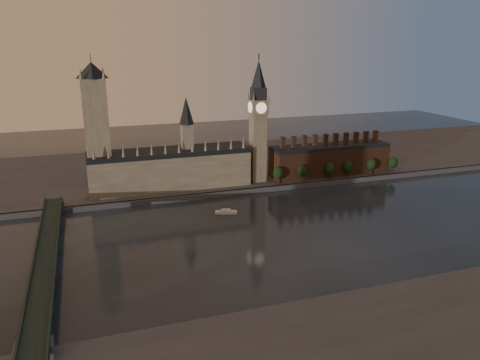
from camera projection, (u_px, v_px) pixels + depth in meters
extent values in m
plane|color=black|center=(303.00, 233.00, 305.14)|extent=(900.00, 900.00, 0.00)
cube|color=#46464B|center=(255.00, 190.00, 386.30)|extent=(900.00, 4.00, 4.00)
cube|color=#46464B|center=(223.00, 164.00, 468.03)|extent=(900.00, 180.00, 4.00)
cube|color=gray|center=(170.00, 171.00, 384.49)|extent=(130.00, 30.00, 28.00)
cube|color=black|center=(169.00, 152.00, 379.93)|extent=(130.00, 30.00, 4.00)
cube|color=gray|center=(187.00, 139.00, 381.69)|extent=(9.00, 9.00, 24.00)
cone|color=black|center=(186.00, 111.00, 375.14)|extent=(12.00, 12.00, 22.00)
cone|color=gray|center=(94.00, 153.00, 347.12)|extent=(2.60, 2.60, 10.00)
cone|color=gray|center=(109.00, 152.00, 350.41)|extent=(2.60, 2.60, 10.00)
cone|color=gray|center=(123.00, 151.00, 353.70)|extent=(2.60, 2.60, 10.00)
cone|color=gray|center=(138.00, 150.00, 356.99)|extent=(2.60, 2.60, 10.00)
cone|color=gray|center=(152.00, 149.00, 360.29)|extent=(2.60, 2.60, 10.00)
cone|color=gray|center=(165.00, 148.00, 363.58)|extent=(2.60, 2.60, 10.00)
cone|color=gray|center=(179.00, 147.00, 366.87)|extent=(2.60, 2.60, 10.00)
cone|color=gray|center=(192.00, 146.00, 370.17)|extent=(2.60, 2.60, 10.00)
cone|color=gray|center=(206.00, 145.00, 373.46)|extent=(2.60, 2.60, 10.00)
cone|color=gray|center=(218.00, 144.00, 376.75)|extent=(2.60, 2.60, 10.00)
cone|color=gray|center=(231.00, 143.00, 380.05)|extent=(2.60, 2.60, 10.00)
cone|color=gray|center=(244.00, 142.00, 383.34)|extent=(2.60, 2.60, 10.00)
cube|color=gray|center=(97.00, 138.00, 358.78)|extent=(18.00, 18.00, 90.00)
cone|color=black|center=(91.00, 70.00, 344.25)|extent=(24.00, 24.00, 12.00)
cylinder|color=#232326|center=(91.00, 62.00, 342.55)|extent=(0.50, 0.50, 12.00)
cone|color=gray|center=(80.00, 74.00, 335.10)|extent=(3.00, 3.00, 8.00)
cone|color=gray|center=(104.00, 73.00, 340.02)|extent=(3.00, 3.00, 8.00)
cone|color=gray|center=(80.00, 72.00, 349.63)|extent=(3.00, 3.00, 8.00)
cone|color=gray|center=(102.00, 72.00, 354.54)|extent=(3.00, 3.00, 8.00)
cube|color=gray|center=(258.00, 148.00, 398.70)|extent=(12.00, 12.00, 58.00)
cube|color=gray|center=(258.00, 107.00, 388.73)|extent=(14.00, 14.00, 12.00)
cube|color=#232326|center=(258.00, 94.00, 385.60)|extent=(11.00, 11.00, 10.00)
cone|color=black|center=(259.00, 74.00, 381.04)|extent=(13.00, 13.00, 22.00)
cylinder|color=#232326|center=(259.00, 57.00, 377.20)|extent=(1.00, 1.00, 5.00)
cylinder|color=beige|center=(261.00, 108.00, 382.20)|extent=(9.00, 0.50, 9.00)
cylinder|color=beige|center=(255.00, 106.00, 395.27)|extent=(9.00, 0.50, 9.00)
cylinder|color=beige|center=(250.00, 107.00, 386.52)|extent=(0.50, 9.00, 9.00)
cylinder|color=beige|center=(266.00, 106.00, 390.94)|extent=(0.50, 9.00, 9.00)
cone|color=gray|center=(254.00, 97.00, 378.27)|extent=(2.00, 2.00, 6.00)
cone|color=gray|center=(269.00, 97.00, 382.26)|extent=(2.00, 2.00, 6.00)
cone|color=gray|center=(248.00, 95.00, 390.08)|extent=(2.00, 2.00, 6.00)
cone|color=gray|center=(263.00, 95.00, 394.07)|extent=(2.00, 2.00, 6.00)
cube|color=#53311F|center=(329.00, 161.00, 425.03)|extent=(110.00, 25.00, 24.00)
cube|color=black|center=(330.00, 146.00, 421.19)|extent=(110.00, 25.00, 3.00)
cube|color=#53311F|center=(283.00, 143.00, 405.05)|extent=(3.50, 3.50, 9.00)
cube|color=#232326|center=(283.00, 138.00, 403.63)|extent=(4.20, 4.20, 1.00)
cube|color=#53311F|center=(294.00, 142.00, 408.26)|extent=(3.50, 3.50, 9.00)
cube|color=#232326|center=(294.00, 137.00, 406.83)|extent=(4.20, 4.20, 1.00)
cube|color=#53311F|center=(304.00, 142.00, 411.46)|extent=(3.50, 3.50, 9.00)
cube|color=#232326|center=(305.00, 136.00, 410.04)|extent=(4.20, 4.20, 1.00)
cube|color=#53311F|center=(315.00, 141.00, 414.67)|extent=(3.50, 3.50, 9.00)
cube|color=#232326|center=(315.00, 135.00, 413.24)|extent=(4.20, 4.20, 1.00)
cube|color=#53311F|center=(325.00, 140.00, 417.87)|extent=(3.50, 3.50, 9.00)
cube|color=#232326|center=(326.00, 135.00, 416.45)|extent=(4.20, 4.20, 1.00)
cube|color=#53311F|center=(336.00, 139.00, 421.08)|extent=(3.50, 3.50, 9.00)
cube|color=#232326|center=(336.00, 134.00, 419.66)|extent=(4.20, 4.20, 1.00)
cube|color=#53311F|center=(346.00, 139.00, 424.29)|extent=(3.50, 3.50, 9.00)
cube|color=#232326|center=(346.00, 133.00, 422.86)|extent=(4.20, 4.20, 1.00)
cube|color=#53311F|center=(356.00, 138.00, 427.49)|extent=(3.50, 3.50, 9.00)
cube|color=#232326|center=(356.00, 133.00, 426.07)|extent=(4.20, 4.20, 1.00)
cube|color=#53311F|center=(366.00, 137.00, 430.70)|extent=(3.50, 3.50, 9.00)
cube|color=#232326|center=(366.00, 132.00, 429.28)|extent=(4.20, 4.20, 1.00)
cube|color=#53311F|center=(376.00, 137.00, 433.91)|extent=(3.50, 3.50, 9.00)
cube|color=#232326|center=(376.00, 131.00, 432.48)|extent=(4.20, 4.20, 1.00)
cylinder|color=black|center=(278.00, 180.00, 396.69)|extent=(0.80, 0.80, 6.00)
ellipsoid|color=black|center=(278.00, 173.00, 394.83)|extent=(8.60, 8.60, 10.75)
cylinder|color=black|center=(302.00, 178.00, 403.07)|extent=(0.80, 0.80, 6.00)
ellipsoid|color=black|center=(302.00, 171.00, 401.22)|extent=(8.60, 8.60, 10.75)
cylinder|color=black|center=(330.00, 176.00, 410.05)|extent=(0.80, 0.80, 6.00)
ellipsoid|color=black|center=(330.00, 169.00, 408.20)|extent=(8.60, 8.60, 10.75)
cylinder|color=black|center=(347.00, 173.00, 417.54)|extent=(0.80, 0.80, 6.00)
ellipsoid|color=black|center=(348.00, 166.00, 415.69)|extent=(8.60, 8.60, 10.75)
cylinder|color=black|center=(371.00, 171.00, 424.74)|extent=(0.80, 0.80, 6.00)
ellipsoid|color=black|center=(371.00, 164.00, 422.89)|extent=(8.60, 8.60, 10.75)
cylinder|color=black|center=(392.00, 169.00, 431.10)|extent=(0.80, 0.80, 6.00)
ellipsoid|color=black|center=(393.00, 162.00, 429.25)|extent=(8.60, 8.60, 10.75)
cube|color=#1B2925|center=(46.00, 258.00, 250.45)|extent=(12.00, 200.00, 2.50)
cube|color=#1B2925|center=(34.00, 256.00, 248.22)|extent=(1.00, 200.00, 1.30)
cube|color=#1B2925|center=(56.00, 253.00, 251.60)|extent=(1.00, 200.00, 1.30)
cube|color=#46464B|center=(54.00, 205.00, 337.29)|extent=(14.00, 8.00, 6.00)
cube|color=#46464B|center=(34.00, 351.00, 178.37)|extent=(14.00, 8.00, 6.00)
cylinder|color=#232326|center=(35.00, 358.00, 179.26)|extent=(8.00, 8.00, 7.75)
cylinder|color=#232326|center=(41.00, 311.00, 210.14)|extent=(8.00, 8.00, 7.75)
cylinder|color=#232326|center=(46.00, 277.00, 241.02)|extent=(8.00, 8.00, 7.75)
cylinder|color=#232326|center=(49.00, 250.00, 271.89)|extent=(8.00, 8.00, 7.75)
cylinder|color=#232326|center=(52.00, 229.00, 302.77)|extent=(8.00, 8.00, 7.75)
cylinder|color=#232326|center=(54.00, 211.00, 333.64)|extent=(8.00, 8.00, 7.75)
cube|color=silver|center=(226.00, 212.00, 340.11)|extent=(16.50, 9.42, 1.82)
cube|color=silver|center=(226.00, 210.00, 339.66)|extent=(7.54, 5.42, 1.36)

